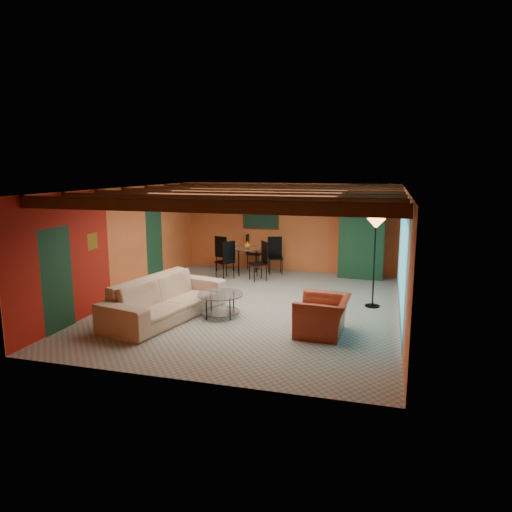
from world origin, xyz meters
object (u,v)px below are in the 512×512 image
(sofa, at_px, (166,298))
(coffee_table, at_px, (220,305))
(potted_plant, at_px, (364,194))
(armoire, at_px, (362,241))
(floor_lamp, at_px, (374,263))
(vase, at_px, (247,234))
(dining_table, at_px, (248,256))
(armchair, at_px, (323,316))

(sofa, bearing_deg, coffee_table, -56.56)
(coffee_table, distance_m, potted_plant, 5.76)
(armoire, bearing_deg, sofa, -123.90)
(floor_lamp, relative_size, vase, 10.26)
(floor_lamp, bearing_deg, dining_table, 146.95)
(potted_plant, bearing_deg, coffee_table, -120.16)
(sofa, height_order, potted_plant, potted_plant)
(sofa, xyz_separation_m, armchair, (3.35, -0.07, -0.07))
(dining_table, height_order, vase, vase)
(sofa, xyz_separation_m, armoire, (3.77, 5.03, 0.64))
(armchair, xyz_separation_m, armoire, (0.42, 5.10, 0.72))
(dining_table, xyz_separation_m, armoire, (3.29, 0.55, 0.52))
(floor_lamp, height_order, vase, floor_lamp)
(armchair, xyz_separation_m, floor_lamp, (0.87, 2.12, 0.66))
(potted_plant, bearing_deg, dining_table, -170.50)
(coffee_table, relative_size, potted_plant, 2.00)
(sofa, bearing_deg, floor_lamp, -51.38)
(armoire, xyz_separation_m, floor_lamp, (0.45, -2.98, -0.05))
(armoire, xyz_separation_m, potted_plant, (0.00, 0.00, 1.33))
(potted_plant, bearing_deg, armchair, -94.68)
(sofa, height_order, dining_table, dining_table)
(floor_lamp, xyz_separation_m, potted_plant, (-0.45, 2.98, 1.38))
(vase, bearing_deg, sofa, -96.08)
(sofa, bearing_deg, potted_plant, -24.10)
(sofa, distance_m, armchair, 3.35)
(floor_lamp, bearing_deg, potted_plant, 98.58)
(potted_plant, bearing_deg, armoire, 0.00)
(armoire, bearing_deg, floor_lamp, -78.50)
(sofa, distance_m, potted_plant, 6.59)
(coffee_table, height_order, vase, vase)
(coffee_table, bearing_deg, armoire, 59.84)
(coffee_table, distance_m, floor_lamp, 3.62)
(armchair, relative_size, floor_lamp, 0.54)
(floor_lamp, height_order, potted_plant, potted_plant)
(sofa, bearing_deg, dining_table, 6.63)
(armchair, bearing_deg, floor_lamp, 159.81)
(floor_lamp, distance_m, vase, 4.46)
(dining_table, bearing_deg, sofa, -96.08)
(sofa, height_order, vase, vase)
(armoire, distance_m, vase, 3.34)
(coffee_table, bearing_deg, armchair, -11.98)
(coffee_table, relative_size, dining_table, 0.46)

